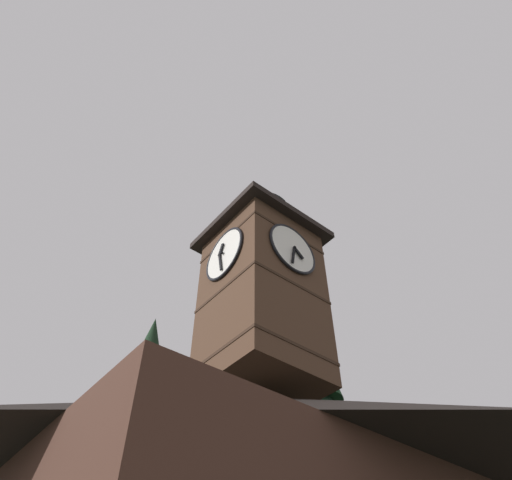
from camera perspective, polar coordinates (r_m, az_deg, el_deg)
clock_tower at (r=16.12m, az=0.69°, el=-5.59°), size 3.83×3.83×8.72m
flying_bird_high at (r=26.62m, az=0.77°, el=5.05°), size 0.41×0.68×0.13m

